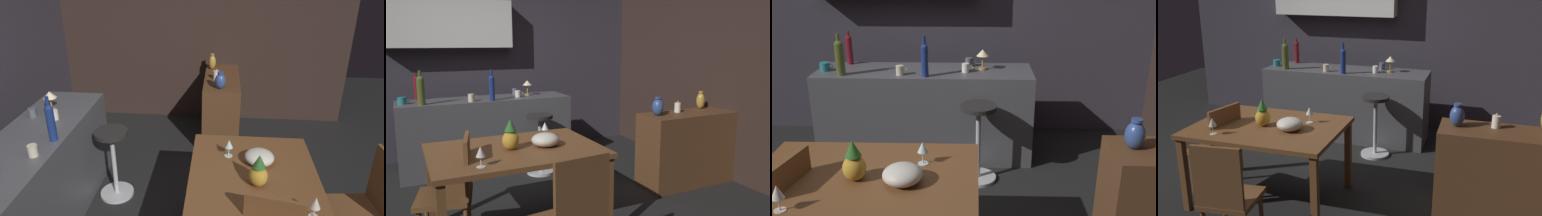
% 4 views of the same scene
% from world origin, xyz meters
% --- Properties ---
extents(wall_kitchen_back, '(5.20, 0.33, 2.60)m').
position_xyz_m(wall_kitchen_back, '(-0.06, 2.08, 1.41)').
color(wall_kitchen_back, '#38333D').
rests_on(wall_kitchen_back, ground_plane).
extents(dining_table, '(1.36, 0.98, 0.74)m').
position_xyz_m(dining_table, '(-0.11, -0.46, 0.66)').
color(dining_table, brown).
rests_on(dining_table, ground_plane).
extents(kitchen_counter, '(2.10, 0.60, 0.90)m').
position_xyz_m(kitchen_counter, '(0.05, 1.36, 0.45)').
color(kitchen_counter, '#4C4C51').
rests_on(kitchen_counter, ground_plane).
extents(bar_stool, '(0.34, 0.34, 0.73)m').
position_xyz_m(bar_stool, '(0.58, 0.84, 0.39)').
color(bar_stool, '#262323').
rests_on(bar_stool, ground_plane).
extents(wine_glass_left, '(0.07, 0.07, 0.15)m').
position_xyz_m(wine_glass_left, '(-0.46, -0.81, 0.85)').
color(wine_glass_left, silver).
rests_on(wine_glass_left, dining_table).
extents(wine_glass_right, '(0.07, 0.07, 0.15)m').
position_xyz_m(wine_glass_right, '(0.22, -0.27, 0.85)').
color(wine_glass_right, silver).
rests_on(wine_glass_right, dining_table).
extents(pineapple_centerpiece, '(0.14, 0.14, 0.25)m').
position_xyz_m(pineapple_centerpiece, '(-0.15, -0.47, 0.85)').
color(pineapple_centerpiece, gold).
rests_on(pineapple_centerpiece, dining_table).
extents(fruit_bowl, '(0.23, 0.23, 0.11)m').
position_xyz_m(fruit_bowl, '(0.13, -0.51, 0.80)').
color(fruit_bowl, beige).
rests_on(fruit_bowl, dining_table).
extents(wine_bottle_ruby, '(0.06, 0.06, 0.34)m').
position_xyz_m(wine_bottle_ruby, '(-0.74, 1.58, 1.06)').
color(wine_bottle_ruby, maroon).
rests_on(wine_bottle_ruby, kitchen_counter).
extents(wine_bottle_olive, '(0.08, 0.08, 0.39)m').
position_xyz_m(wine_bottle_olive, '(-0.71, 1.17, 1.08)').
color(wine_bottle_olive, '#475623').
rests_on(wine_bottle_olive, kitchen_counter).
extents(wine_bottle_cobalt, '(0.07, 0.07, 0.38)m').
position_xyz_m(wine_bottle_cobalt, '(0.08, 1.14, 1.07)').
color(wine_bottle_cobalt, navy).
rests_on(wine_bottle_cobalt, kitchen_counter).
extents(cup_slate, '(0.11, 0.07, 0.09)m').
position_xyz_m(cup_slate, '(0.48, 1.52, 0.94)').
color(cup_slate, '#515660').
rests_on(cup_slate, kitchen_counter).
extents(cup_cream, '(0.11, 0.07, 0.09)m').
position_xyz_m(cup_cream, '(-0.16, 1.19, 0.95)').
color(cup_cream, beige).
rests_on(cup_cream, kitchen_counter).
extents(cup_white, '(0.11, 0.07, 0.09)m').
position_xyz_m(cup_white, '(0.45, 1.30, 0.94)').
color(cup_white, white).
rests_on(cup_white, kitchen_counter).
extents(cup_teal, '(0.13, 0.09, 0.08)m').
position_xyz_m(cup_teal, '(-0.91, 1.31, 0.94)').
color(cup_teal, teal).
rests_on(cup_teal, kitchen_counter).
extents(counter_lamp, '(0.12, 0.12, 0.20)m').
position_xyz_m(counter_lamp, '(0.61, 1.40, 1.05)').
color(counter_lamp, '#A58447').
rests_on(counter_lamp, kitchen_counter).
extents(vase_ceramic_blue, '(0.13, 0.13, 0.20)m').
position_xyz_m(vase_ceramic_blue, '(1.56, -0.17, 0.91)').
color(vase_ceramic_blue, '#334C8C').
rests_on(vase_ceramic_blue, sideboard_cabinet).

